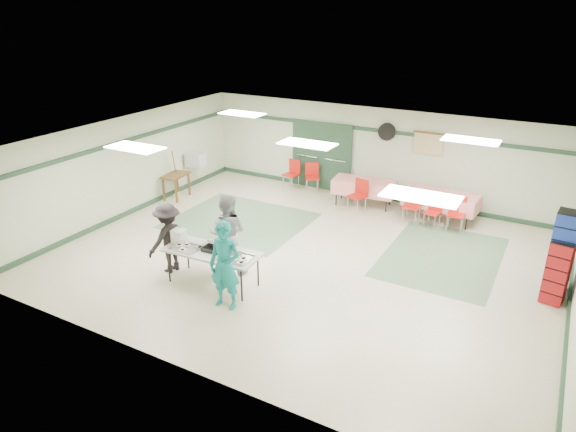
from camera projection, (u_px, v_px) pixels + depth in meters
The scene contains 40 objects.
floor at pixel (306, 256), 11.97m from camera, with size 11.00×11.00×0.00m, color beige.
ceiling at pixel (307, 143), 10.93m from camera, with size 11.00×11.00×0.00m, color white.
wall_back at pixel (376, 154), 15.08m from camera, with size 11.00×11.00×0.00m, color #B5BFA3.
wall_front at pixel (172, 295), 7.81m from camera, with size 11.00×11.00×0.00m, color #B5BFA3.
wall_left at pixel (126, 167), 13.90m from camera, with size 9.00×9.00×0.00m, color #B5BFA3.
trim_back at pixel (377, 130), 14.79m from camera, with size 11.00×0.06×0.10m, color #213D29.
baseboard_back at pixel (373, 195), 15.55m from camera, with size 11.00×0.06×0.12m, color #213D29.
trim_left at pixel (123, 141), 13.62m from camera, with size 9.00×0.06×0.10m, color #213D29.
baseboard_left at pixel (132, 211), 14.39m from camera, with size 9.00×0.06×0.12m, color #213D29.
baseboard_right at pixel (568, 318), 9.50m from camera, with size 9.00×0.06×0.12m, color #213D29.
green_patch_a at pixel (240, 221), 13.89m from camera, with size 3.50×3.00×0.01m, color #5D7E5C.
green_patch_b at pixel (442, 256), 11.93m from camera, with size 2.50×3.50×0.01m, color #5D7E5C.
double_door_left at pixel (308, 154), 16.13m from camera, with size 0.90×0.06×2.10m, color gray.
double_door_right at pixel (336, 158), 15.71m from camera, with size 0.90×0.06×2.10m, color gray.
door_frame at pixel (321, 156), 15.90m from camera, with size 2.00×0.03×2.15m, color #213D29.
wall_fan at pixel (387, 132), 14.63m from camera, with size 0.50×0.50×0.10m, color black.
scroll_banner at pixel (428, 144), 14.17m from camera, with size 0.80×0.02×0.60m, color tan.
serving_table at pixel (212, 253), 10.52m from camera, with size 2.08×0.94×0.76m.
sheet_tray_right at pixel (235, 258), 10.20m from camera, with size 0.63×0.47×0.02m, color silver.
sheet_tray_mid at pixel (213, 247), 10.63m from camera, with size 0.58×0.44×0.02m, color silver.
sheet_tray_left at pixel (185, 248), 10.60m from camera, with size 0.57×0.43×0.02m, color silver.
baking_pan at pixel (214, 249), 10.49m from camera, with size 0.46×0.29×0.08m, color black.
foam_box_stack at pixel (179, 236), 10.82m from camera, with size 0.26×0.24×0.30m, color white.
volunteer_teal at pixel (225, 266), 9.67m from camera, with size 0.64×0.42×1.76m, color #138388.
volunteer_grey at pixel (227, 234), 10.97m from camera, with size 0.87×0.68×1.80m, color gray.
volunteer_dark at pixel (168, 238), 11.03m from camera, with size 1.01×0.58×1.57m, color black.
dining_table_a at pixel (441, 200), 13.78m from camera, with size 2.01×1.01×0.77m.
dining_table_b at pixel (364, 186), 14.76m from camera, with size 1.84×1.00×0.77m.
chair_a at pixel (434, 209), 13.36m from camera, with size 0.44×0.44×0.80m.
chair_b at pixel (413, 202), 13.59m from camera, with size 0.44×0.44×0.93m.
chair_c at pixel (457, 210), 13.08m from camera, with size 0.46×0.46×0.92m.
chair_d at pixel (359, 192), 14.27m from camera, with size 0.55×0.55×0.94m.
chair_loose_a at pixel (312, 174), 15.88m from camera, with size 0.57×0.57×0.90m.
chair_loose_b at pixel (293, 171), 16.10m from camera, with size 0.50×0.50×0.92m.
crate_stack_blue_a at pixel (560, 256), 10.37m from camera, with size 0.38×0.38×1.47m, color #1B33A5.
crate_stack_red at pixel (557, 272), 9.90m from camera, with size 0.40×0.40×1.31m, color maroon.
crate_stack_blue_b at pixel (561, 257), 9.89m from camera, with size 0.41×0.41×1.87m, color #1B33A5.
printer_table at pixel (176, 178), 15.27m from camera, with size 0.65×0.91×0.74m.
office_printer at pixel (196, 159), 15.94m from camera, with size 0.52×0.46×0.41m, color #B4B5B0.
broom at pixel (176, 173), 15.36m from camera, with size 0.03×0.03×1.42m, color brown.
Camera 1 is at (4.81, -9.55, 5.48)m, focal length 32.00 mm.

